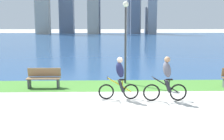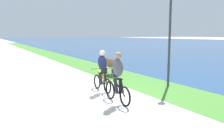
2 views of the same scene
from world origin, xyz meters
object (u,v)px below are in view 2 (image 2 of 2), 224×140
object	(u,v)px
cyclist_lead	(102,71)
lamppost_tall	(170,27)
bench_far_along_path	(110,67)
cyclist_trailing	(118,78)

from	to	relation	value
cyclist_lead	lamppost_tall	bearing A→B (deg)	81.50
cyclist_lead	bench_far_along_path	xyz separation A→B (m)	(-3.33, 2.07, -0.38)
bench_far_along_path	cyclist_trailing	bearing A→B (deg)	-24.74
cyclist_lead	bench_far_along_path	bearing A→B (deg)	148.18
cyclist_trailing	lamppost_tall	bearing A→B (deg)	111.73
bench_far_along_path	lamppost_tall	xyz separation A→B (m)	(3.78, 0.91, 2.12)
bench_far_along_path	cyclist_lead	bearing A→B (deg)	-31.82
cyclist_lead	cyclist_trailing	distance (m)	1.76
bench_far_along_path	lamppost_tall	world-z (taller)	lamppost_tall
cyclist_trailing	bench_far_along_path	size ratio (longest dim) A/B	1.13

